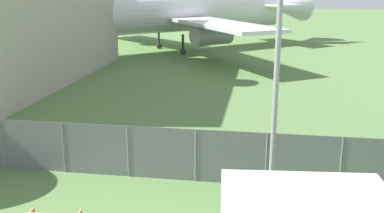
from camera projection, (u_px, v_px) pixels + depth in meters
perimeter_fence at (128, 151)px, 16.69m from camera, size 56.07×0.07×2.01m
airplane at (160, 12)px, 45.20m from camera, size 32.46×29.70×12.40m
light_mast at (278, 47)px, 12.54m from camera, size 0.44×0.44×8.92m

